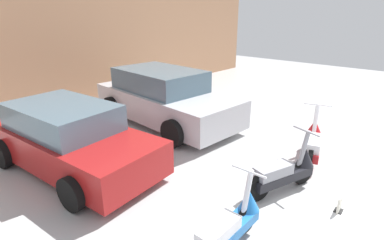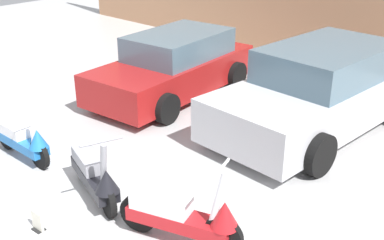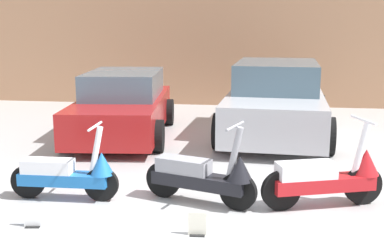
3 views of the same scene
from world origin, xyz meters
name	(u,v)px [view 3 (image 3 of 3)]	position (x,y,z in m)	size (l,w,h in m)	color
ground_plane	(188,235)	(0.00, 0.00, 0.00)	(28.00, 28.00, 0.00)	#B2B2B2
wall_back	(232,36)	(0.00, 8.55, 1.90)	(19.60, 0.12, 3.81)	tan
scooter_front_left	(69,173)	(-1.67, 0.85, 0.35)	(1.43, 0.51, 1.00)	black
scooter_front_right	(204,175)	(0.07, 0.93, 0.38)	(1.46, 0.74, 1.06)	black
scooter_front_center	(328,176)	(1.60, 1.05, 0.39)	(1.52, 0.77, 1.10)	black
car_rear_left	(123,106)	(-1.96, 4.48, 0.62)	(2.13, 3.95, 1.29)	maroon
car_rear_center	(276,100)	(1.09, 5.02, 0.71)	(2.32, 4.46, 1.48)	#B7B7BC
placard_near_left_scooter	(33,217)	(-1.76, -0.01, 0.11)	(0.20, 0.14, 0.26)	black
placard_near_right_scooter	(197,225)	(0.10, 0.01, 0.11)	(0.20, 0.13, 0.26)	black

